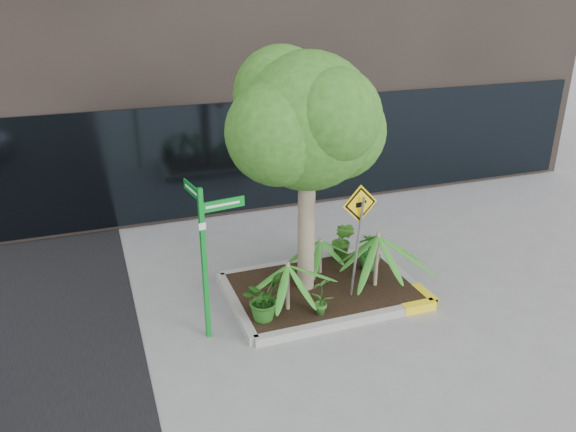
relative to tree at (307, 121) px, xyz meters
name	(u,v)px	position (x,y,z in m)	size (l,w,h in m)	color
ground	(318,304)	(0.09, -0.41, -3.12)	(80.00, 80.00, 0.00)	gray
planter	(325,289)	(0.32, -0.13, -3.02)	(3.35, 2.36, 0.15)	#9E9E99
tree	(307,121)	(0.00, 0.00, 0.00)	(2.85, 2.53, 4.27)	tan
palm_front	(378,236)	(1.19, -0.39, -2.00)	(1.16, 1.16, 1.29)	tan
palm_left	(288,266)	(-0.55, -0.60, -2.17)	(0.96, 0.96, 1.07)	tan
palm_back	(320,241)	(0.45, 0.39, -2.32)	(0.78, 0.78, 0.87)	tan
shrub_a	(263,298)	(-1.02, -0.73, -2.60)	(0.66, 0.66, 0.74)	#225919
shrub_b	(370,251)	(1.39, 0.20, -2.61)	(0.40, 0.40, 0.72)	#246F21
shrub_c	(321,295)	(-0.09, -0.93, -2.62)	(0.36, 0.36, 0.69)	#2A611E
shrub_d	(343,240)	(1.08, 0.73, -2.56)	(0.45, 0.45, 0.81)	#2F661D
street_sign_post	(205,247)	(-1.87, -0.65, -1.59)	(0.78, 0.72, 2.47)	#0C8524
cattle_sign	(359,224)	(0.64, -0.70, -1.57)	(0.63, 0.29, 2.06)	slate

